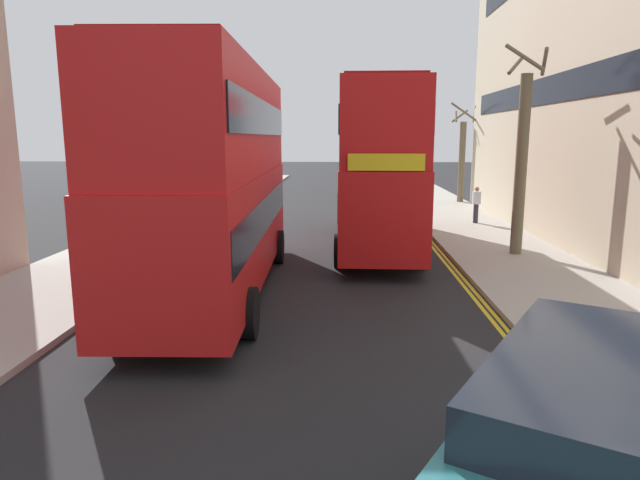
% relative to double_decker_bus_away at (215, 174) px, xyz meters
% --- Properties ---
extents(sidewalk_right, '(4.00, 80.00, 0.14)m').
position_rel_double_decker_bus_away_xyz_m(sidewalk_right, '(8.70, 2.73, -2.96)').
color(sidewalk_right, '#ADA89E').
rests_on(sidewalk_right, ground).
extents(sidewalk_left, '(4.00, 80.00, 0.14)m').
position_rel_double_decker_bus_away_xyz_m(sidewalk_left, '(-4.30, 2.73, -2.96)').
color(sidewalk_left, '#ADA89E').
rests_on(sidewalk_left, ground).
extents(kerb_line_outer, '(0.10, 56.00, 0.01)m').
position_rel_double_decker_bus_away_xyz_m(kerb_line_outer, '(6.60, 0.73, -3.03)').
color(kerb_line_outer, yellow).
rests_on(kerb_line_outer, ground).
extents(kerb_line_inner, '(0.10, 56.00, 0.01)m').
position_rel_double_decker_bus_away_xyz_m(kerb_line_inner, '(6.44, 0.73, -3.03)').
color(kerb_line_inner, yellow).
rests_on(kerb_line_inner, ground).
extents(double_decker_bus_away, '(3.03, 10.87, 5.64)m').
position_rel_double_decker_bus_away_xyz_m(double_decker_bus_away, '(0.00, 0.00, 0.00)').
color(double_decker_bus_away, red).
rests_on(double_decker_bus_away, ground).
extents(double_decker_bus_oncoming, '(2.91, 10.84, 5.64)m').
position_rel_double_decker_bus_away_xyz_m(double_decker_bus_oncoming, '(4.37, 6.20, 0.00)').
color(double_decker_bus_oncoming, red).
rests_on(double_decker_bus_oncoming, ground).
extents(pedestrian_far, '(0.34, 0.22, 1.62)m').
position_rel_double_decker_bus_away_xyz_m(pedestrian_far, '(9.15, 11.15, -2.04)').
color(pedestrian_far, '#2D2D38').
rests_on(pedestrian_far, sidewalk_right).
extents(street_tree_near, '(1.67, 1.61, 5.77)m').
position_rel_double_decker_bus_away_xyz_m(street_tree_near, '(10.20, 19.56, -0.25)').
color(street_tree_near, '#6B6047').
rests_on(street_tree_near, sidewalk_right).
extents(street_tree_mid, '(1.48, 1.49, 6.62)m').
position_rel_double_decker_bus_away_xyz_m(street_tree_mid, '(8.92, 4.52, 0.18)').
color(street_tree_mid, '#6B6047').
rests_on(street_tree_mid, sidewalk_right).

